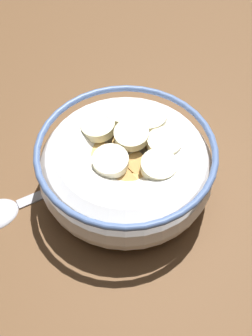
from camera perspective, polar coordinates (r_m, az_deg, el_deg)
name	(u,v)px	position (r cm, az deg, el deg)	size (l,w,h in cm)	color
ground_plane	(126,192)	(44.16, 0.00, -3.13)	(105.52, 105.52, 2.00)	brown
cereal_bowl	(126,166)	(40.66, 0.04, 0.31)	(16.32, 16.32, 6.82)	white
spoon	(10,206)	(43.06, -14.79, -4.83)	(14.59, 6.18, 0.80)	#A5A5AD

